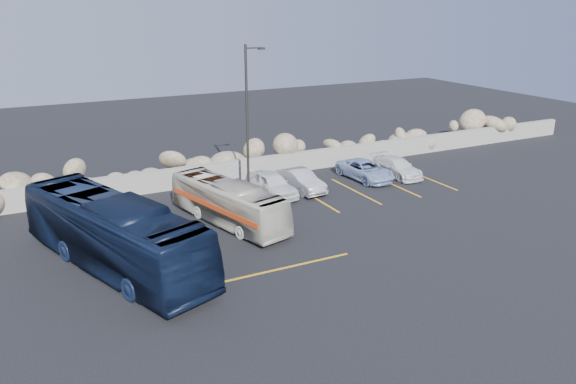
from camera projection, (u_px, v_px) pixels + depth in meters
name	position (u px, v px, depth m)	size (l,w,h in m)	color
ground	(286.00, 270.00, 22.07)	(90.00, 90.00, 0.00)	black
seawall	(191.00, 176.00, 32.01)	(60.00, 0.40, 1.20)	gray
riprap_pile	(184.00, 160.00, 32.80)	(54.00, 2.80, 2.60)	#857757
parking_lines	(317.00, 208.00, 28.77)	(18.16, 9.36, 0.01)	gold
lamppost	(248.00, 116.00, 29.82)	(1.14, 0.18, 8.00)	#2F2D2A
vintage_bus	(228.00, 202.00, 26.54)	(1.73, 7.39, 2.06)	beige
tour_coach	(114.00, 234.00, 21.89)	(2.44, 10.41, 2.90)	black
car_a	(272.00, 184.00, 30.49)	(1.53, 3.80, 1.29)	white
car_b	(301.00, 181.00, 31.28)	(1.25, 3.59, 1.18)	#B8B8BD
car_c	(397.00, 167.00, 34.00)	(1.54, 3.78, 1.10)	white
car_d	(365.00, 170.00, 33.35)	(1.85, 4.02, 1.12)	#97AED7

